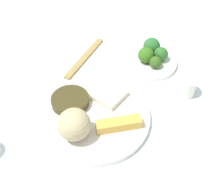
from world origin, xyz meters
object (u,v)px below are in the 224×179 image
object	(u,v)px
broccoli_plate	(147,61)
chopsticks_pair	(85,58)
main_plate	(94,117)
teacup	(186,86)

from	to	relation	value
broccoli_plate	chopsticks_pair	distance (m)	0.20
chopsticks_pair	main_plate	bearing A→B (deg)	56.20
main_plate	teacup	xyz separation A→B (m)	(-0.25, 0.11, 0.02)
main_plate	teacup	world-z (taller)	teacup
main_plate	broccoli_plate	bearing A→B (deg)	-167.30
broccoli_plate	main_plate	bearing A→B (deg)	12.70
main_plate	chopsticks_pair	bearing A→B (deg)	-123.80
teacup	chopsticks_pair	world-z (taller)	teacup
broccoli_plate	chopsticks_pair	xyz separation A→B (m)	(0.13, -0.15, -0.00)
main_plate	teacup	size ratio (longest dim) A/B	5.28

